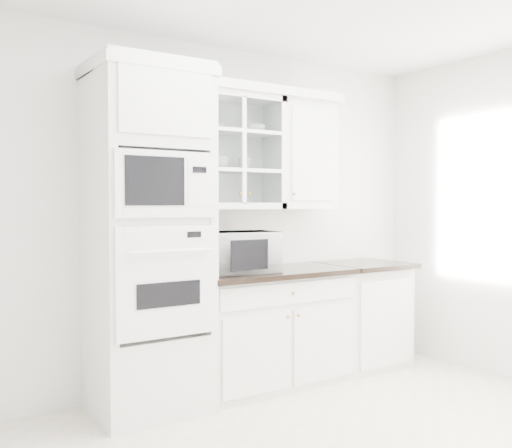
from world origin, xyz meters
TOP-DOWN VIEW (x-y plane):
  - room_shell at (0.00, 0.43)m, footprint 4.00×3.50m
  - oven_column at (-0.75, 1.42)m, footprint 0.76×0.68m
  - base_cabinet_run at (0.28, 1.45)m, footprint 1.32×0.67m
  - extra_base_cabinet at (1.28, 1.45)m, footprint 0.72×0.67m
  - upper_cabinet_glass at (0.03, 1.58)m, footprint 0.80×0.33m
  - upper_cabinet_solid at (0.71, 1.58)m, footprint 0.55×0.33m
  - crown_molding at (-0.07, 1.56)m, footprint 2.14×0.38m
  - countertop_microwave at (-0.02, 1.41)m, footprint 0.59×0.52m
  - bowl_a at (-0.17, 1.59)m, footprint 0.22×0.22m
  - bowl_b at (0.22, 1.59)m, footprint 0.22×0.22m
  - cup_a at (-0.09, 1.58)m, footprint 0.14×0.14m
  - cup_b at (0.14, 1.59)m, footprint 0.12×0.12m

SIDE VIEW (x-z plane):
  - base_cabinet_run at x=0.28m, z-range 0.00..0.92m
  - extra_base_cabinet at x=1.28m, z-range 0.00..0.92m
  - countertop_microwave at x=-0.02m, z-range 0.92..1.23m
  - oven_column at x=-0.75m, z-range 0.00..2.40m
  - cup_a at x=-0.09m, z-range 1.71..1.81m
  - cup_b at x=0.14m, z-range 1.71..1.81m
  - room_shell at x=0.00m, z-range 0.43..3.13m
  - upper_cabinet_glass at x=0.03m, z-range 1.40..2.30m
  - upper_cabinet_solid at x=0.71m, z-range 1.40..2.30m
  - bowl_a at x=-0.17m, z-range 2.01..2.06m
  - bowl_b at x=0.22m, z-range 2.01..2.07m
  - crown_molding at x=-0.07m, z-range 2.30..2.37m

